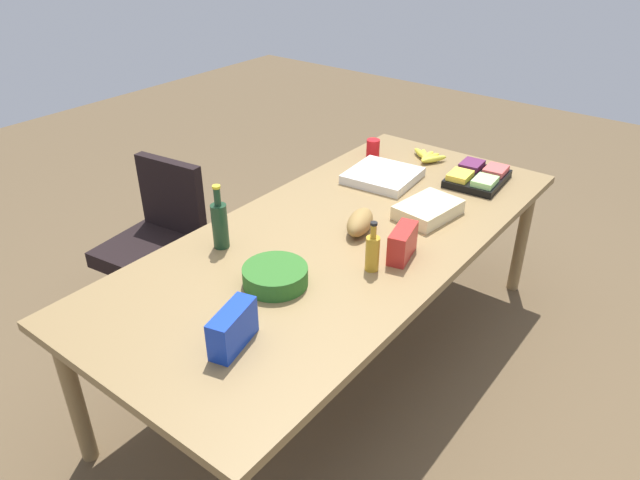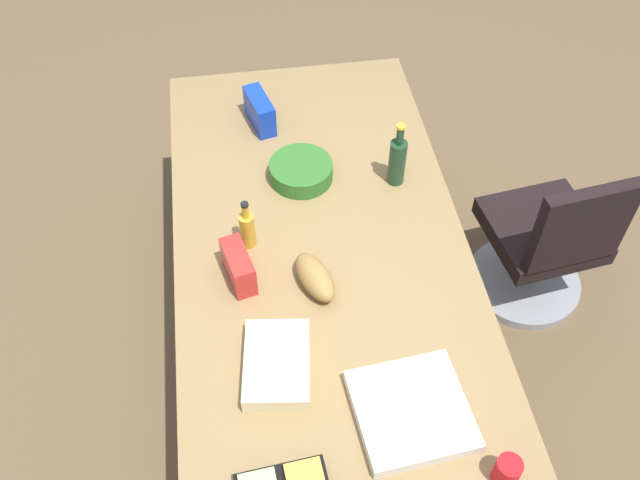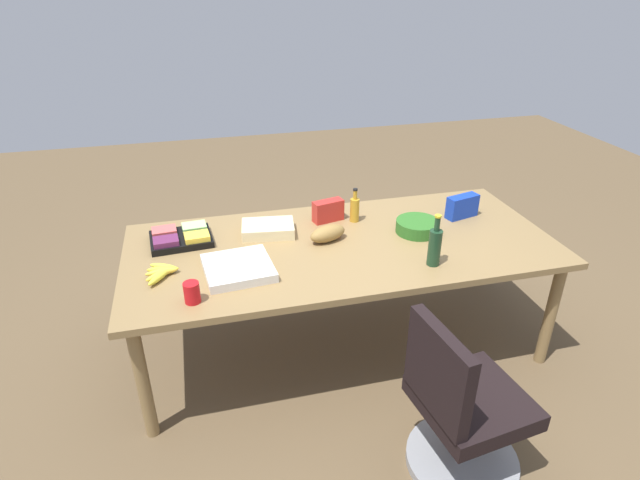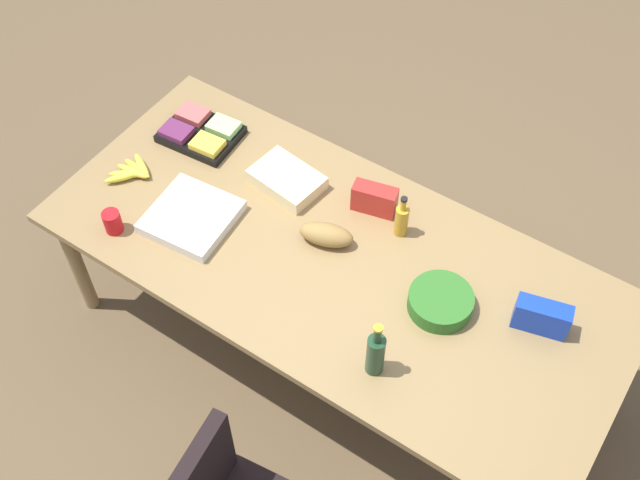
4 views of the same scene
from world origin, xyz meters
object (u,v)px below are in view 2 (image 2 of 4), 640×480
at_px(salad_bowl, 301,171).
at_px(dressing_bottle, 247,229).
at_px(conference_table, 326,277).
at_px(office_chair, 543,248).
at_px(bread_loaf, 315,277).
at_px(chip_bag_red, 238,267).
at_px(pizza_box, 411,411).
at_px(wine_bottle, 397,160).
at_px(red_solo_cup, 507,472).
at_px(chip_bag_blue, 260,111).
at_px(sheet_cake, 277,364).

bearing_deg(salad_bowl, dressing_bottle, -37.02).
height_order(conference_table, dressing_bottle, dressing_bottle).
xyz_separation_m(office_chair, bread_loaf, (0.36, -1.13, 0.46)).
xyz_separation_m(salad_bowl, chip_bag_red, (0.50, -0.30, 0.03)).
relative_size(pizza_box, bread_loaf, 1.50).
xyz_separation_m(salad_bowl, wine_bottle, (0.08, 0.39, 0.08)).
relative_size(office_chair, red_solo_cup, 8.12).
relative_size(conference_table, salad_bowl, 9.54).
bearing_deg(chip_bag_blue, pizza_box, 12.77).
relative_size(bread_loaf, chip_bag_red, 1.20).
height_order(office_chair, red_solo_cup, office_chair).
bearing_deg(dressing_bottle, chip_bag_red, -15.92).
bearing_deg(chip_bag_red, chip_bag_blue, 169.52).
bearing_deg(salad_bowl, pizza_box, 10.29).
xyz_separation_m(chip_bag_blue, chip_bag_red, (0.88, -0.16, -0.00)).
relative_size(conference_table, wine_bottle, 8.44).
bearing_deg(pizza_box, conference_table, -169.60).
bearing_deg(pizza_box, bread_loaf, -162.96).
bearing_deg(red_solo_cup, wine_bottle, -178.01).
height_order(chip_bag_red, dressing_bottle, dressing_bottle).
bearing_deg(pizza_box, salad_bowl, -174.93).
xyz_separation_m(pizza_box, dressing_bottle, (-0.81, -0.46, 0.06)).
xyz_separation_m(chip_bag_red, wine_bottle, (-0.43, 0.69, 0.05)).
height_order(office_chair, chip_bag_blue, chip_bag_blue).
distance_m(chip_bag_blue, sheet_cake, 1.29).
xyz_separation_m(red_solo_cup, wine_bottle, (-1.32, -0.05, 0.06)).
relative_size(salad_bowl, chip_bag_blue, 1.22).
bearing_deg(chip_bag_blue, dressing_bottle, -9.15).
bearing_deg(red_solo_cup, pizza_box, -137.37).
bearing_deg(conference_table, chip_bag_red, -89.40).
relative_size(red_solo_cup, chip_bag_red, 0.55).
xyz_separation_m(red_solo_cup, chip_bag_blue, (-1.77, -0.58, 0.02)).
bearing_deg(conference_table, dressing_bottle, -120.74).
relative_size(bread_loaf, wine_bottle, 0.79).
relative_size(office_chair, chip_bag_red, 4.47).
xyz_separation_m(pizza_box, red_solo_cup, (0.25, 0.23, 0.03)).
bearing_deg(conference_table, bread_loaf, -34.50).
xyz_separation_m(chip_bag_red, sheet_cake, (0.41, 0.10, -0.04)).
distance_m(conference_table, pizza_box, 0.67).
relative_size(salad_bowl, wine_bottle, 0.88).
bearing_deg(chip_bag_red, dressing_bottle, 164.08).
height_order(conference_table, sheet_cake, sheet_cake).
xyz_separation_m(office_chair, chip_bag_red, (0.29, -1.41, 0.48)).
height_order(conference_table, pizza_box, pizza_box).
distance_m(office_chair, dressing_bottle, 1.45).
xyz_separation_m(pizza_box, chip_bag_red, (-0.64, -0.51, 0.05)).
bearing_deg(wine_bottle, chip_bag_blue, -130.57).
bearing_deg(sheet_cake, red_solo_cup, 53.16).
height_order(red_solo_cup, chip_bag_blue, chip_bag_blue).
height_order(red_solo_cup, chip_bag_red, chip_bag_red).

